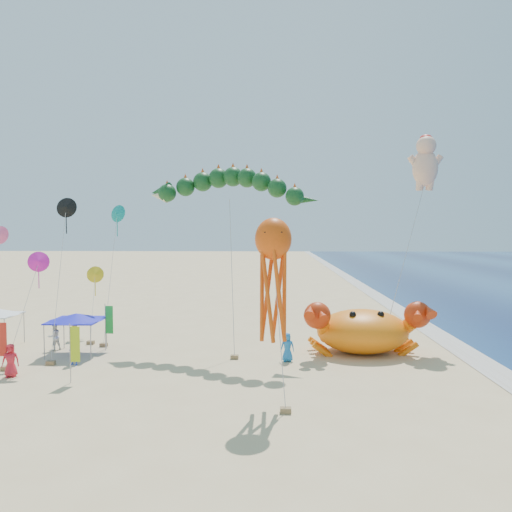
{
  "coord_description": "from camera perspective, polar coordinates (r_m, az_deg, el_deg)",
  "views": [
    {
      "loc": [
        -0.91,
        -30.49,
        8.2
      ],
      "look_at": [
        -2.0,
        2.0,
        6.5
      ],
      "focal_mm": 35.0,
      "sensor_mm": 36.0,
      "label": 1
    }
  ],
  "objects": [
    {
      "name": "canopy_blue",
      "position": [
        35.18,
        -19.85,
        -6.6
      ],
      "size": [
        3.55,
        3.55,
        2.71
      ],
      "color": "gray",
      "rests_on": "ground"
    },
    {
      "name": "small_kites",
      "position": [
        36.86,
        -21.09,
        0.63
      ],
      "size": [
        9.02,
        10.99,
        10.32
      ],
      "color": "#FF5488",
      "rests_on": "ground"
    },
    {
      "name": "octopus_kite",
      "position": [
        23.24,
        1.98,
        -1.6
      ],
      "size": [
        1.71,
        2.17,
        8.77
      ],
      "color": "#E04A0B",
      "rests_on": "ground"
    },
    {
      "name": "feather_flags",
      "position": [
        33.72,
        -23.02,
        -7.82
      ],
      "size": [
        9.42,
        7.88,
        3.2
      ],
      "color": "gray",
      "rests_on": "ground"
    },
    {
      "name": "dragon_kite",
      "position": [
        34.69,
        -3.34,
        7.39
      ],
      "size": [
        12.03,
        6.24,
        12.18
      ],
      "color": "#103B18",
      "rests_on": "ground"
    },
    {
      "name": "crab_inflatable",
      "position": [
        34.21,
        12.12,
        -8.21
      ],
      "size": [
        8.23,
        5.47,
        3.61
      ],
      "color": "orange",
      "rests_on": "ground"
    },
    {
      "name": "foam_strip",
      "position": [
        34.11,
        24.59,
        -11.18
      ],
      "size": [
        320.0,
        320.0,
        0.0
      ],
      "primitive_type": "plane",
      "color": "silver",
      "rests_on": "ground"
    },
    {
      "name": "beachgoers",
      "position": [
        34.16,
        -17.63,
        -9.47
      ],
      "size": [
        16.86,
        9.96,
        1.86
      ],
      "color": "#1F71B7",
      "rests_on": "ground"
    },
    {
      "name": "cherub_kite",
      "position": [
        40.21,
        18.78,
        10.19
      ],
      "size": [
        5.23,
        5.22,
        15.35
      ],
      "color": "#FFBD9B",
      "rests_on": "ground"
    },
    {
      "name": "ground",
      "position": [
        31.58,
        3.59,
        -12.06
      ],
      "size": [
        320.0,
        320.0,
        0.0
      ],
      "primitive_type": "plane",
      "color": "#D1B784",
      "rests_on": "ground"
    }
  ]
}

